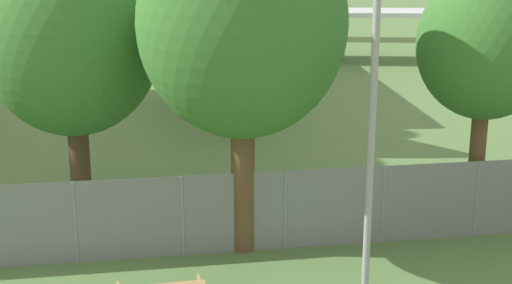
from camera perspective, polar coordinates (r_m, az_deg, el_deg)
name	(u,v)px	position (r m, az deg, el deg)	size (l,w,h in m)	color
perimeter_fence	(285,210)	(17.82, 2.34, -5.47)	(56.07, 0.07, 2.05)	gray
airplane	(215,5)	(46.99, -3.28, 10.85)	(34.47, 43.12, 12.72)	white
tree_near_hangar	(72,39)	(19.88, -14.53, 7.95)	(4.80, 4.80, 7.65)	#4C3823
tree_left_of_cabin	(486,45)	(19.07, 17.94, 7.36)	(3.52, 3.52, 6.93)	brown
tree_behind_benches	(242,25)	(16.75, -1.12, 9.36)	(4.92, 4.92, 8.35)	brown
light_mast	(374,69)	(14.92, 9.45, 5.82)	(0.44, 0.44, 8.10)	#99999E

